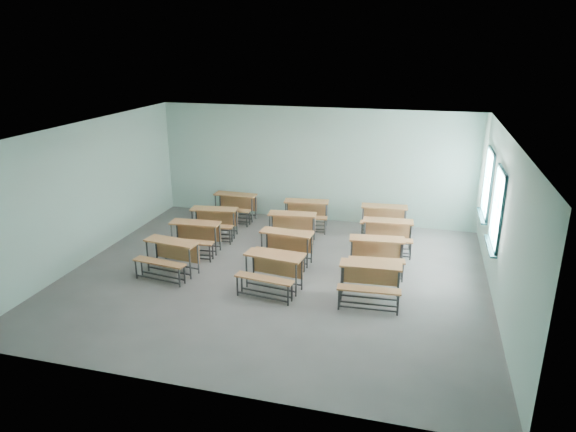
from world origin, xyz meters
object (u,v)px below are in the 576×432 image
(desk_unit_r0c0, at_px, (169,253))
(desk_unit_r3c0, at_px, (234,203))
(desk_unit_r1c1, at_px, (285,243))
(desk_unit_r3c1, at_px, (306,210))
(desk_unit_r1c0, at_px, (194,233))
(desk_unit_r3c2, at_px, (384,216))
(desk_unit_r0c1, at_px, (272,268))
(desk_unit_r1c2, at_px, (377,250))
(desk_unit_r2c0, at_px, (213,219))
(desk_unit_r2c1, at_px, (292,224))
(desk_unit_r2c2, at_px, (388,231))
(desk_unit_r0c2, at_px, (370,278))

(desk_unit_r0c0, xyz_separation_m, desk_unit_r3c0, (0.08, 3.78, 0.00))
(desk_unit_r1c1, distance_m, desk_unit_r3c1, 2.49)
(desk_unit_r3c0, relative_size, desk_unit_r3c1, 0.94)
(desk_unit_r1c0, relative_size, desk_unit_r3c2, 0.99)
(desk_unit_r0c1, xyz_separation_m, desk_unit_r3c1, (-0.18, 3.84, 0.00))
(desk_unit_r3c1, bearing_deg, desk_unit_r1c2, -55.06)
(desk_unit_r0c0, height_order, desk_unit_r3c1, same)
(desk_unit_r2c0, height_order, desk_unit_r2c1, same)
(desk_unit_r1c2, bearing_deg, desk_unit_r2c2, 77.29)
(desk_unit_r0c0, xyz_separation_m, desk_unit_r1c1, (2.30, 1.18, 0.00))
(desk_unit_r0c2, distance_m, desk_unit_r2c0, 5.00)
(desk_unit_r0c0, xyz_separation_m, desk_unit_r1c0, (0.01, 1.25, 0.00))
(desk_unit_r2c0, relative_size, desk_unit_r3c2, 1.02)
(desk_unit_r0c1, bearing_deg, desk_unit_r0c0, -176.72)
(desk_unit_r0c0, bearing_deg, desk_unit_r2c2, 37.64)
(desk_unit_r0c1, xyz_separation_m, desk_unit_r3c0, (-2.31, 3.96, 0.00))
(desk_unit_r0c1, height_order, desk_unit_r1c2, same)
(desk_unit_r1c2, height_order, desk_unit_r2c1, same)
(desk_unit_r0c1, relative_size, desk_unit_r1c0, 1.04)
(desk_unit_r3c1, bearing_deg, desk_unit_r0c1, -94.84)
(desk_unit_r1c2, bearing_deg, desk_unit_r0c0, -169.93)
(desk_unit_r2c0, distance_m, desk_unit_r3c1, 2.54)
(desk_unit_r1c2, relative_size, desk_unit_r2c2, 1.03)
(desk_unit_r1c1, relative_size, desk_unit_r3c1, 0.97)
(desk_unit_r0c1, xyz_separation_m, desk_unit_r0c2, (1.99, 0.06, 0.00))
(desk_unit_r0c1, height_order, desk_unit_r1c1, same)
(desk_unit_r0c2, xyz_separation_m, desk_unit_r2c2, (0.12, 2.71, 0.00))
(desk_unit_r0c0, height_order, desk_unit_r3c2, same)
(desk_unit_r1c0, bearing_deg, desk_unit_r1c1, -5.36)
(desk_unit_r0c1, height_order, desk_unit_r0c2, same)
(desk_unit_r0c1, bearing_deg, desk_unit_r3c1, 100.20)
(desk_unit_r1c2, distance_m, desk_unit_r3c1, 3.19)
(desk_unit_r0c2, distance_m, desk_unit_r3c1, 4.36)
(desk_unit_r2c0, bearing_deg, desk_unit_r2c1, -2.80)
(desk_unit_r2c0, bearing_deg, desk_unit_r3c2, 11.11)
(desk_unit_r2c1, xyz_separation_m, desk_unit_r3c2, (2.21, 1.23, 0.00))
(desk_unit_r2c2, bearing_deg, desk_unit_r1c2, -99.75)
(desk_unit_r2c2, relative_size, desk_unit_r3c2, 0.99)
(desk_unit_r1c0, height_order, desk_unit_r1c2, same)
(desk_unit_r0c0, distance_m, desk_unit_r3c1, 4.28)
(desk_unit_r1c0, relative_size, desk_unit_r1c1, 0.99)
(desk_unit_r2c1, relative_size, desk_unit_r2c2, 1.02)
(desk_unit_r0c2, xyz_separation_m, desk_unit_r3c2, (-0.06, 3.86, 0.00))
(desk_unit_r0c1, relative_size, desk_unit_r2c1, 1.02)
(desk_unit_r0c0, height_order, desk_unit_r0c1, same)
(desk_unit_r0c1, xyz_separation_m, desk_unit_r1c0, (-2.38, 1.43, 0.00))
(desk_unit_r0c0, relative_size, desk_unit_r0c2, 1.04)
(desk_unit_r0c2, xyz_separation_m, desk_unit_r2c0, (-4.34, 2.48, 0.00))
(desk_unit_r0c0, bearing_deg, desk_unit_r3c1, 66.54)
(desk_unit_r1c0, bearing_deg, desk_unit_r3c1, 43.92)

